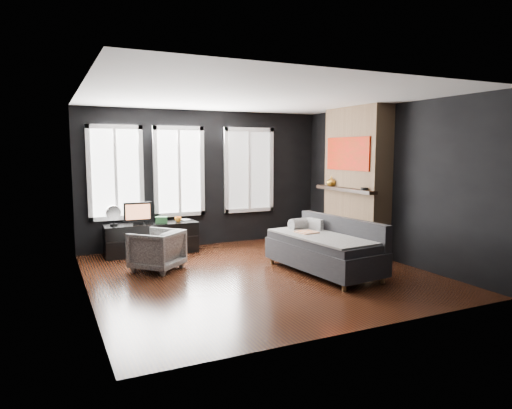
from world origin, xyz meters
name	(u,v)px	position (x,y,z in m)	size (l,w,h in m)	color
floor	(258,274)	(0.00, 0.00, 0.00)	(5.00, 5.00, 0.00)	black
ceiling	(258,97)	(0.00, 0.00, 2.70)	(5.00, 5.00, 0.00)	white
wall_back	(205,178)	(0.00, 2.50, 1.35)	(5.00, 0.02, 2.70)	black
wall_left	(84,194)	(-2.50, 0.00, 1.35)	(0.02, 5.00, 2.70)	black
wall_right	(387,183)	(2.50, 0.00, 1.35)	(0.02, 5.00, 2.70)	black
windows	(183,126)	(-0.45, 2.46, 2.38)	(4.00, 0.16, 1.76)	white
fireplace	(356,181)	(2.30, 0.60, 1.35)	(0.70, 1.62, 2.70)	#93724C
sofa	(323,246)	(0.96, -0.36, 0.43)	(1.00, 1.99, 0.86)	black
stripe_pillow	(315,228)	(1.12, 0.15, 0.62)	(0.07, 0.32, 0.32)	gray
armchair	(157,248)	(-1.37, 0.90, 0.36)	(0.70, 0.65, 0.72)	white
media_console	(151,238)	(-1.20, 2.10, 0.29)	(1.68, 0.52, 0.58)	black
monitor	(138,212)	(-1.44, 2.08, 0.80)	(0.51, 0.11, 0.45)	black
desk_fan	(113,215)	(-1.87, 2.09, 0.76)	(0.26, 0.26, 0.37)	gray
mug	(178,219)	(-0.71, 2.02, 0.64)	(0.12, 0.10, 0.12)	orange
book	(181,215)	(-0.60, 2.17, 0.68)	(0.15, 0.02, 0.20)	#C6B29C
storage_box	(161,220)	(-1.02, 2.03, 0.64)	(0.21, 0.14, 0.12)	#2E6836
mantel_vase	(331,181)	(2.05, 1.05, 1.32)	(0.18, 0.19, 0.18)	gold
mantel_clock	(364,189)	(2.05, 0.05, 1.25)	(0.13, 0.13, 0.04)	black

